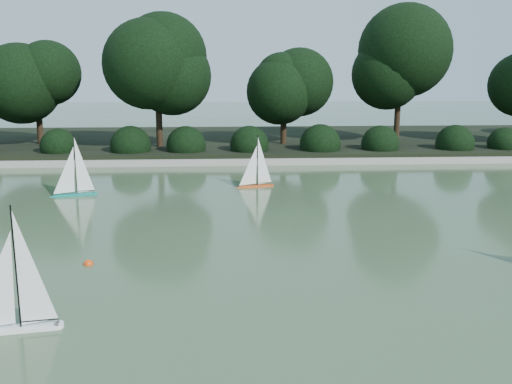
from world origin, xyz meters
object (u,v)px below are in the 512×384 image
sailboat_teal (71,186)px  race_buoy (88,265)px  sailboat_white_a (7,311)px  sailboat_orange (253,178)px

sailboat_teal → race_buoy: 4.78m
sailboat_white_a → sailboat_orange: size_ratio=1.13×
sailboat_orange → sailboat_teal: bearing=-169.9°
sailboat_orange → sailboat_teal: size_ratio=0.92×
race_buoy → sailboat_teal: bearing=107.2°
sailboat_teal → sailboat_orange: bearing=10.1°
sailboat_white_a → race_buoy: size_ratio=10.25×
sailboat_white_a → sailboat_teal: 6.75m
sailboat_orange → sailboat_teal: (-4.05, -0.72, 0.02)m
race_buoy → sailboat_orange: bearing=63.5°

